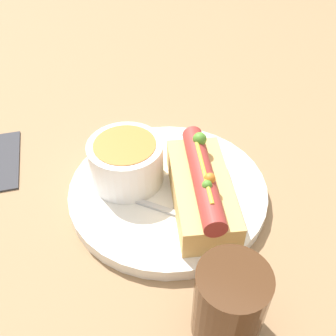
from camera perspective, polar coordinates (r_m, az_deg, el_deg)
The scene contains 6 objects.
ground_plane at distance 0.53m, azimuth -0.00°, elevation -3.98°, with size 4.00×4.00×0.00m, color #93704C.
dinner_plate at distance 0.53m, azimuth -0.00°, elevation -3.33°, with size 0.26×0.26×0.02m.
hot_dog at distance 0.48m, azimuth 4.88°, elevation -2.90°, with size 0.17×0.14×0.07m.
soup_bowl at distance 0.51m, azimuth -6.10°, elevation 1.14°, with size 0.10×0.10×0.06m.
spoon at distance 0.50m, azimuth -5.53°, elevation -4.29°, with size 0.03×0.16×0.01m.
drinking_glass at distance 0.39m, azimuth 8.88°, elevation -18.87°, with size 0.07×0.07×0.09m.
Camera 1 is at (-0.33, -0.15, 0.39)m, focal length 42.00 mm.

